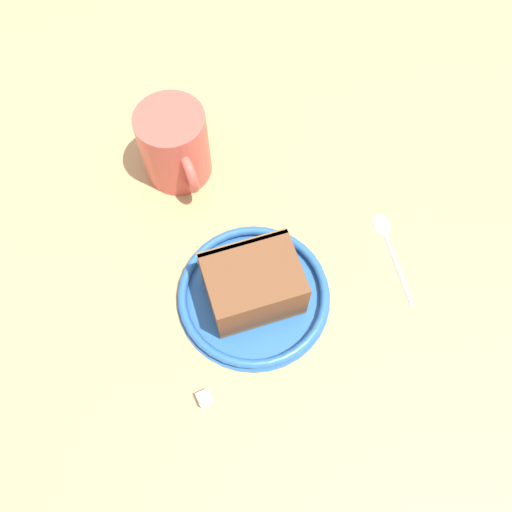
{
  "coord_description": "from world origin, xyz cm",
  "views": [
    {
      "loc": [
        1.24,
        21.4,
        57.07
      ],
      "look_at": [
        -3.94,
        -3.65,
        3.0
      ],
      "focal_mm": 37.29,
      "sensor_mm": 36.0,
      "label": 1
    }
  ],
  "objects": [
    {
      "name": "teaspoon",
      "position": [
        -20.17,
        -3.98,
        0.35
      ],
      "size": [
        2.07,
        12.53,
        0.8
      ],
      "color": "silver",
      "rests_on": "ground_plane"
    },
    {
      "name": "small_plate",
      "position": [
        -2.91,
        0.44,
        0.8
      ],
      "size": [
        17.51,
        17.51,
        1.61
      ],
      "color": "#26599E",
      "rests_on": "ground_plane"
    },
    {
      "name": "cake_slice",
      "position": [
        -2.89,
        0.16,
        3.8
      ],
      "size": [
        10.81,
        9.15,
        6.33
      ],
      "color": "brown",
      "rests_on": "small_plate"
    },
    {
      "name": "tea_mug",
      "position": [
        2.83,
        -19.08,
        5.01
      ],
      "size": [
        8.32,
        11.0,
        9.86
      ],
      "color": "#BF4C3F",
      "rests_on": "ground_plane"
    },
    {
      "name": "sugar_cube",
      "position": [
        4.39,
        10.29,
        0.71
      ],
      "size": [
        1.73,
        1.73,
        1.43
      ],
      "primitive_type": "cube",
      "rotation": [
        0.0,
        0.0,
        0.24
      ],
      "color": "white",
      "rests_on": "ground_plane"
    },
    {
      "name": "ground_plane",
      "position": [
        0.0,
        0.0,
        -1.08
      ],
      "size": [
        125.03,
        125.03,
        2.16
      ],
      "primitive_type": "cube",
      "color": "tan"
    }
  ]
}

